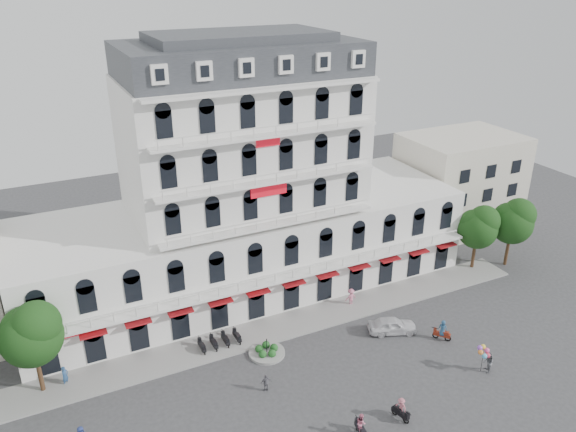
{
  "coord_description": "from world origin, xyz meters",
  "views": [
    {
      "loc": [
        -18.74,
        -30.79,
        31.09
      ],
      "look_at": [
        0.99,
        10.0,
        10.88
      ],
      "focal_mm": 35.0,
      "sensor_mm": 36.0,
      "label": 1
    }
  ],
  "objects_px": {
    "parked_car": "(392,325)",
    "rider_southwest": "(361,425)",
    "rider_center": "(401,408)",
    "balloon_vendor": "(487,359)",
    "rider_east": "(442,330)"
  },
  "relations": [
    {
      "from": "rider_east",
      "to": "balloon_vendor",
      "type": "bearing_deg",
      "value": 144.27
    },
    {
      "from": "balloon_vendor",
      "to": "rider_southwest",
      "type": "bearing_deg",
      "value": -173.86
    },
    {
      "from": "rider_east",
      "to": "rider_center",
      "type": "distance_m",
      "value": 11.27
    },
    {
      "from": "parked_car",
      "to": "rider_southwest",
      "type": "xyz_separation_m",
      "value": [
        -9.42,
        -9.39,
        0.26
      ]
    },
    {
      "from": "rider_southwest",
      "to": "rider_center",
      "type": "relative_size",
      "value": 1.05
    },
    {
      "from": "parked_car",
      "to": "balloon_vendor",
      "type": "xyz_separation_m",
      "value": [
        3.8,
        -7.97,
        0.5
      ]
    },
    {
      "from": "rider_center",
      "to": "balloon_vendor",
      "type": "relative_size",
      "value": 0.79
    },
    {
      "from": "parked_car",
      "to": "rider_east",
      "type": "bearing_deg",
      "value": -109.26
    },
    {
      "from": "parked_car",
      "to": "rider_center",
      "type": "xyz_separation_m",
      "value": [
        -5.85,
        -9.27,
        0.23
      ]
    },
    {
      "from": "rider_southwest",
      "to": "rider_east",
      "type": "bearing_deg",
      "value": -54.56
    },
    {
      "from": "parked_car",
      "to": "balloon_vendor",
      "type": "distance_m",
      "value": 8.84
    },
    {
      "from": "rider_east",
      "to": "parked_car",
      "type": "bearing_deg",
      "value": 10.29
    },
    {
      "from": "parked_car",
      "to": "balloon_vendor",
      "type": "relative_size",
      "value": 1.82
    },
    {
      "from": "parked_car",
      "to": "balloon_vendor",
      "type": "height_order",
      "value": "balloon_vendor"
    },
    {
      "from": "parked_car",
      "to": "rider_center",
      "type": "distance_m",
      "value": 10.96
    }
  ]
}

